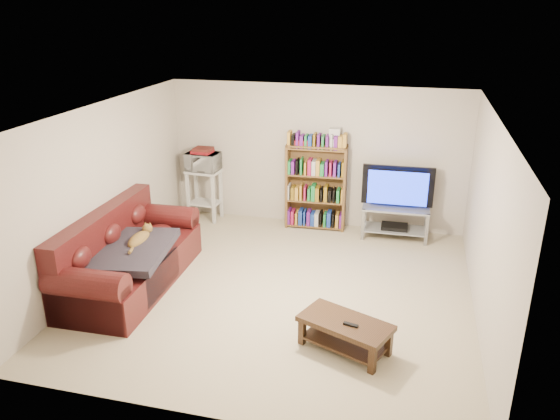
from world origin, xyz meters
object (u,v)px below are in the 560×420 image
(coffee_table, at_px, (345,330))
(tv_stand, at_px, (395,217))
(bookshelf, at_px, (316,186))
(sofa, at_px, (126,260))

(coffee_table, bearing_deg, tv_stand, 106.14)
(coffee_table, distance_m, bookshelf, 3.59)
(sofa, xyz_separation_m, bookshelf, (2.13, 2.62, 0.39))
(sofa, distance_m, tv_stand, 4.28)
(sofa, relative_size, tv_stand, 2.28)
(sofa, distance_m, coffee_table, 3.21)
(tv_stand, relative_size, bookshelf, 0.74)
(sofa, distance_m, bookshelf, 3.40)
(coffee_table, height_order, bookshelf, bookshelf)
(sofa, xyz_separation_m, coffee_table, (3.10, -0.80, -0.10))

